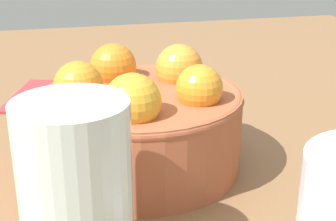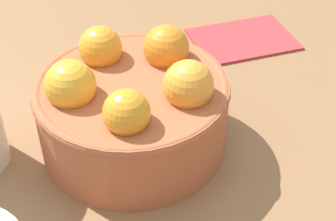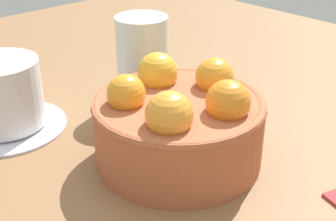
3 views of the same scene
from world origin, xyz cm
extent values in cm
cube|color=brown|center=(0.00, 0.00, -2.21)|extent=(123.67, 110.61, 4.42)
cylinder|color=#AD5938|center=(0.00, 0.00, 3.34)|extent=(16.67, 16.67, 6.68)
torus|color=#AD5938|center=(0.00, 0.00, 6.28)|extent=(16.87, 16.87, 1.00)
sphere|color=orange|center=(2.96, -4.05, 7.67)|extent=(4.22, 4.22, 4.22)
sphere|color=orange|center=(4.76, 1.57, 7.67)|extent=(4.15, 4.15, 4.15)
sphere|color=orange|center=(-0.02, 5.02, 7.67)|extent=(3.93, 3.93, 3.93)
sphere|color=gold|center=(-4.78, 1.53, 7.67)|extent=(4.23, 4.23, 4.23)
sphere|color=orange|center=(-2.93, -4.07, 7.67)|extent=(3.72, 3.72, 3.72)
cube|color=#B23338|center=(20.23, 7.46, 0.30)|extent=(13.84, 11.56, 0.60)
camera|label=1|loc=(-37.85, 7.14, 19.85)|focal=53.00mm
camera|label=2|loc=(-17.58, -29.87, 32.11)|focal=54.32mm
camera|label=3|loc=(28.84, -28.22, 26.24)|focal=49.96mm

